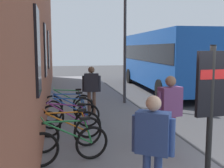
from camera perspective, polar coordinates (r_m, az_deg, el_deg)
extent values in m
plane|color=#38383A|center=(10.48, 12.37, -6.38)|extent=(60.00, 60.00, 0.00)
cube|color=slate|center=(11.65, -4.24, -4.55)|extent=(24.00, 3.50, 0.12)
cube|color=#9E563D|center=(12.40, -14.71, 13.30)|extent=(22.00, 0.60, 7.59)
cube|color=black|center=(5.32, -15.11, 6.46)|extent=(0.90, 0.06, 1.60)
cube|color=black|center=(8.82, -13.64, 6.77)|extent=(0.90, 0.06, 1.60)
cube|color=black|center=(12.32, -13.00, 6.90)|extent=(0.90, 0.06, 1.60)
torus|color=black|center=(5.75, -14.39, -13.02)|extent=(0.21, 0.72, 0.72)
torus|color=black|center=(5.98, -4.19, -11.98)|extent=(0.21, 0.72, 0.72)
cylinder|color=#267F3F|center=(5.76, -8.99, -9.94)|extent=(0.25, 1.00, 0.58)
cylinder|color=#267F3F|center=(5.68, -9.78, -7.60)|extent=(0.21, 0.84, 0.09)
cylinder|color=#267F3F|center=(5.88, -4.91, -9.77)|extent=(0.07, 0.19, 0.51)
cube|color=black|center=(5.78, -5.66, -7.09)|extent=(0.14, 0.22, 0.06)
cylinder|color=#267F3F|center=(5.58, -14.08, -7.18)|extent=(0.47, 0.12, 0.02)
torus|color=black|center=(6.46, -13.87, -10.70)|extent=(0.24, 0.71, 0.72)
torus|color=black|center=(6.74, -4.99, -9.74)|extent=(0.24, 0.71, 0.72)
cylinder|color=orange|center=(6.51, -9.16, -7.91)|extent=(0.29, 0.99, 0.58)
cylinder|color=orange|center=(6.43, -9.85, -5.82)|extent=(0.25, 0.83, 0.09)
cylinder|color=orange|center=(6.65, -5.62, -7.75)|extent=(0.08, 0.19, 0.51)
cube|color=black|center=(6.55, -6.27, -5.37)|extent=(0.15, 0.22, 0.06)
cylinder|color=orange|center=(6.31, -13.59, -5.47)|extent=(0.47, 0.14, 0.02)
torus|color=black|center=(7.53, -13.11, -8.08)|extent=(0.23, 0.71, 0.72)
torus|color=black|center=(7.32, -5.08, -8.35)|extent=(0.23, 0.71, 0.72)
cylinder|color=#8C338C|center=(7.34, -9.00, -6.17)|extent=(0.27, 1.00, 0.58)
cylinder|color=#8C338C|center=(7.30, -9.62, -4.24)|extent=(0.24, 0.84, 0.09)
cylinder|color=#8C338C|center=(7.27, -5.69, -6.44)|extent=(0.08, 0.19, 0.51)
cube|color=black|center=(7.22, -6.31, -4.19)|extent=(0.14, 0.22, 0.06)
cylinder|color=#8C338C|center=(7.38, -12.87, -3.60)|extent=(0.47, 0.14, 0.02)
torus|color=black|center=(8.27, -12.31, -6.65)|extent=(0.07, 0.72, 0.72)
torus|color=black|center=(8.33, -5.02, -6.42)|extent=(0.07, 0.72, 0.72)
cylinder|color=#1E4CA5|center=(8.22, -8.52, -4.68)|extent=(0.04, 1.02, 0.58)
cylinder|color=#1E4CA5|center=(8.17, -9.08, -2.98)|extent=(0.04, 0.85, 0.09)
cylinder|color=#1E4CA5|center=(8.26, -5.56, -4.76)|extent=(0.04, 0.18, 0.51)
cube|color=black|center=(8.20, -6.11, -2.79)|extent=(0.10, 0.20, 0.06)
cylinder|color=#1E4CA5|center=(8.15, -12.07, -2.55)|extent=(0.48, 0.03, 0.02)
torus|color=black|center=(8.96, -12.26, -5.56)|extent=(0.22, 0.71, 0.72)
torus|color=black|center=(9.24, -5.86, -5.05)|extent=(0.22, 0.71, 0.72)
cylinder|color=#1E4CA5|center=(9.04, -8.89, -3.60)|extent=(0.27, 1.00, 0.58)
cylinder|color=#1E4CA5|center=(8.97, -9.38, -2.06)|extent=(0.23, 0.84, 0.09)
cylinder|color=#1E4CA5|center=(9.16, -6.32, -3.56)|extent=(0.08, 0.19, 0.51)
cube|color=black|center=(9.09, -6.80, -1.80)|extent=(0.14, 0.22, 0.06)
cylinder|color=#1E4CA5|center=(8.86, -12.05, -1.76)|extent=(0.47, 0.13, 0.02)
torus|color=black|center=(9.92, -12.12, -4.31)|extent=(0.10, 0.72, 0.72)
torus|color=black|center=(9.90, -6.04, -4.21)|extent=(0.10, 0.72, 0.72)
cylinder|color=#267F3F|center=(9.85, -8.97, -2.70)|extent=(0.09, 1.02, 0.58)
cylinder|color=#267F3F|center=(9.81, -9.44, -1.27)|extent=(0.08, 0.85, 0.09)
cylinder|color=#267F3F|center=(9.86, -6.49, -2.79)|extent=(0.05, 0.19, 0.51)
cube|color=black|center=(9.81, -6.96, -1.13)|extent=(0.11, 0.20, 0.06)
cylinder|color=#267F3F|center=(9.81, -11.93, -0.88)|extent=(0.48, 0.05, 0.02)
cylinder|color=black|center=(4.97, 19.55, -6.32)|extent=(0.10, 0.10, 2.40)
cube|color=black|center=(4.88, 19.83, -0.02)|extent=(0.13, 0.55, 1.10)
cube|color=red|center=(4.86, 19.91, 1.91)|extent=(0.13, 0.50, 0.16)
cube|color=#1951B2|center=(16.80, 10.17, 5.17)|extent=(10.59, 2.90, 3.00)
cube|color=black|center=(16.79, 10.20, 6.40)|extent=(10.38, 2.93, 0.90)
cylinder|color=black|center=(14.32, 19.03, -0.90)|extent=(1.01, 0.29, 1.00)
cylinder|color=black|center=(13.37, 9.92, -1.18)|extent=(1.01, 0.29, 1.00)
cylinder|color=black|center=(20.45, 10.17, 1.75)|extent=(1.01, 0.29, 1.00)
cylinder|color=black|center=(19.79, 3.59, 1.67)|extent=(1.01, 0.29, 1.00)
cube|color=#334C8C|center=(4.09, 8.45, -9.90)|extent=(0.46, 0.53, 0.62)
sphere|color=#D8AD8C|center=(3.98, 8.57, -3.96)|extent=(0.22, 0.22, 0.22)
cylinder|color=#334C8C|center=(4.05, 12.22, -10.75)|extent=(0.10, 0.10, 0.55)
cylinder|color=#334C8C|center=(4.17, 4.77, -10.08)|extent=(0.10, 0.10, 0.55)
cylinder|color=brown|center=(9.77, -4.73, -3.99)|extent=(0.12, 0.12, 0.84)
cylinder|color=brown|center=(9.76, -3.70, -3.99)|extent=(0.12, 0.12, 0.84)
cube|color=#26262D|center=(9.64, -4.25, 0.31)|extent=(0.33, 0.53, 0.63)
sphere|color=brown|center=(9.60, -4.28, 2.93)|extent=(0.23, 0.23, 0.23)
cylinder|color=#26262D|center=(9.67, -5.88, 0.07)|extent=(0.10, 0.10, 0.56)
cylinder|color=#26262D|center=(9.64, -2.61, 0.07)|extent=(0.10, 0.10, 0.56)
cylinder|color=maroon|center=(6.30, 11.03, -10.42)|extent=(0.13, 0.13, 0.86)
cylinder|color=maroon|center=(6.40, 12.36, -10.16)|extent=(0.13, 0.13, 0.86)
cube|color=#723F72|center=(6.17, 11.88, -3.60)|extent=(0.36, 0.55, 0.65)
sphere|color=#8C664C|center=(6.10, 12.00, 0.57)|extent=(0.23, 0.23, 0.23)
cylinder|color=#723F72|center=(6.01, 9.72, -4.23)|extent=(0.10, 0.10, 0.57)
cylinder|color=#723F72|center=(6.34, 13.92, -3.73)|extent=(0.10, 0.10, 0.57)
cylinder|color=#333338|center=(11.77, 2.68, 8.63)|extent=(0.12, 0.12, 5.20)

